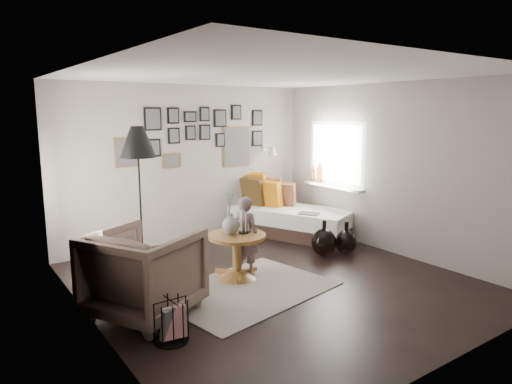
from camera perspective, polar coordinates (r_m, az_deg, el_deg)
ground at (r=6.00m, az=2.40°, el=-11.14°), size 4.80×4.80×0.00m
wall_back at (r=7.69m, az=-8.48°, el=3.47°), size 4.50×0.00×4.50m
wall_front at (r=4.07m, az=23.57°, el=-3.17°), size 4.50×0.00×4.50m
wall_left at (r=4.67m, az=-19.99°, el=-1.31°), size 0.00×4.80×4.80m
wall_right at (r=7.25m, az=16.77°, el=2.74°), size 0.00×4.80×4.80m
ceiling at (r=5.61m, az=2.60°, el=14.44°), size 4.80×4.80×0.00m
door_left at (r=5.87m, az=-22.80°, el=-1.75°), size 0.00×2.14×2.14m
window_right at (r=8.13m, az=8.89°, el=1.20°), size 0.15×1.32×1.30m
gallery_wall at (r=7.77m, az=-6.60°, el=6.86°), size 2.74×0.03×1.08m
wall_sconce at (r=8.26m, az=2.01°, el=5.16°), size 0.18×0.36×0.16m
rug at (r=5.73m, az=-1.15°, el=-12.13°), size 2.27×1.78×0.01m
pedestal_table at (r=6.03m, az=-2.39°, el=-8.25°), size 0.76×0.76×0.60m
vase at (r=5.87m, az=-3.19°, el=-3.81°), size 0.22×0.22×0.54m
candles at (r=5.96m, az=-1.53°, el=-3.88°), size 0.13×0.13×0.28m
daybed at (r=8.16m, az=3.83°, el=-2.94°), size 1.69×2.34×1.07m
magazine_on_daybed at (r=7.60m, az=6.64°, el=-2.70°), size 0.38×0.40×0.02m
armchair at (r=5.08m, az=-13.80°, el=-9.78°), size 1.39×1.38×0.95m
armchair_cushion at (r=5.13m, az=-13.70°, el=-9.48°), size 0.58×0.58×0.19m
floor_lamp at (r=6.02m, az=-14.55°, el=5.39°), size 0.46×0.46×1.99m
magazine_basket at (r=4.58m, az=-10.58°, el=-15.54°), size 0.34×0.34×0.41m
demijohn_large at (r=7.01m, az=8.48°, el=-6.23°), size 0.37×0.37×0.56m
demijohn_small at (r=7.17m, az=11.18°, el=-6.14°), size 0.33×0.33×0.51m
child at (r=6.10m, az=-1.25°, el=-5.49°), size 0.37×0.45×1.07m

